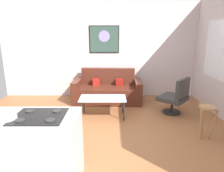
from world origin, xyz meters
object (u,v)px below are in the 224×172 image
couch (108,91)px  armchair (176,97)px  wall_painting (105,39)px  mixing_bowl (7,116)px  coffee_table (103,99)px  bar_stool (207,114)px

couch → armchair: 1.90m
armchair → wall_painting: 2.63m
armchair → mixing_bowl: (-2.73, -2.43, 0.56)m
armchair → wall_painting: size_ratio=1.01×
coffee_table → couch: bearing=85.6°
armchair → wall_painting: bearing=140.1°
armchair → bar_stool: 1.18m
mixing_bowl → bar_stool: bearing=23.4°
coffee_table → mixing_bowl: mixing_bowl is taller
coffee_table → bar_stool: (1.94, -1.00, 0.05)m
couch → mixing_bowl: size_ratio=8.69×
armchair → bar_stool: (0.20, -1.16, 0.04)m
couch → bar_stool: (1.85, -2.08, 0.17)m
mixing_bowl → wall_painting: wall_painting is taller
coffee_table → bar_stool: bar_stool is taller
coffee_table → armchair: size_ratio=1.20×
couch → armchair: size_ratio=2.18×
mixing_bowl → wall_painting: (0.97, 3.90, 0.74)m
couch → coffee_table: size_ratio=1.83×
coffee_table → wall_painting: size_ratio=1.21×
armchair → wall_painting: (-1.75, 1.47, 1.30)m
couch → armchair: couch is taller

